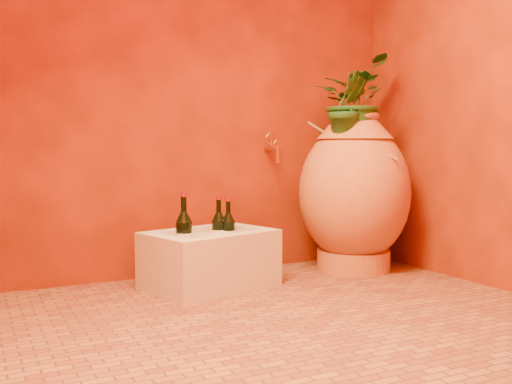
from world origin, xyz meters
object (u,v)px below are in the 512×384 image
amphora (354,192)px  wine_bottle_b (228,233)px  wine_bottle_c (219,232)px  wall_tap (273,146)px  wine_bottle_a (184,236)px  stone_basin (210,260)px

amphora → wine_bottle_b: 0.84m
wine_bottle_c → wall_tap: (0.44, 0.20, 0.47)m
amphora → wine_bottle_c: 0.88m
amphora → wine_bottle_a: size_ratio=2.71×
amphora → wall_tap: 0.56m
wine_bottle_b → wall_tap: bearing=29.5°
stone_basin → wine_bottle_a: 0.23m
amphora → wall_tap: size_ratio=5.13×
stone_basin → wine_bottle_c: wine_bottle_c is taller
stone_basin → wine_bottle_c: bearing=39.7°
wine_bottle_a → stone_basin: bearing=19.0°
amphora → wine_bottle_a: amphora is taller
wine_bottle_b → wine_bottle_c: bearing=153.8°
wine_bottle_b → wall_tap: size_ratio=1.65×
amphora → wine_bottle_c: size_ratio=3.02×
wine_bottle_a → wine_bottle_c: (0.24, 0.12, -0.01)m
wine_bottle_a → wall_tap: bearing=25.2°
amphora → wall_tap: (-0.42, 0.26, 0.27)m
wine_bottle_a → amphora: bearing=3.4°
wine_bottle_b → amphora: bearing=-2.4°
wine_bottle_a → wine_bottle_c: 0.27m
amphora → wine_bottle_c: amphora is taller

